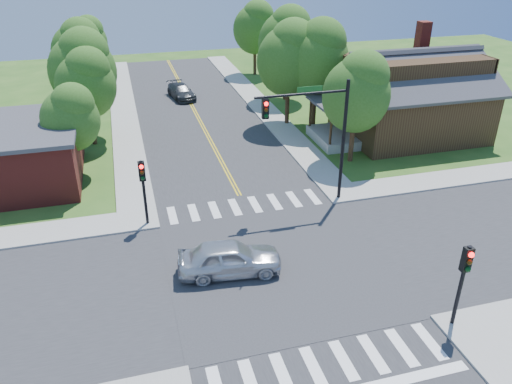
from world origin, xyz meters
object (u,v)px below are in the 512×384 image
object	(u,v)px
signal_mast_ne	(317,124)
signal_pole_se	(464,272)
car_silver	(230,259)
signal_pole_nw	(143,181)
car_dgrey	(181,92)
house_ne	(411,93)

from	to	relation	value
signal_mast_ne	signal_pole_se	size ratio (longest dim) A/B	1.89
signal_mast_ne	car_silver	xyz separation A→B (m)	(-6.17, -5.40, -4.04)
signal_mast_ne	signal_pole_nw	world-z (taller)	signal_mast_ne
car_dgrey	car_silver	bearing A→B (deg)	-103.71
signal_mast_ne	car_dgrey	size ratio (longest dim) A/B	1.52
car_silver	signal_pole_se	bearing A→B (deg)	-119.95
signal_pole_se	signal_pole_nw	distance (m)	15.84
car_silver	car_dgrey	world-z (taller)	car_silver
signal_mast_ne	car_dgrey	bearing A→B (deg)	101.11
signal_mast_ne	car_dgrey	xyz separation A→B (m)	(-4.49, 22.85, -4.20)
signal_pole_nw	car_silver	size ratio (longest dim) A/B	0.77
signal_pole_se	car_silver	world-z (taller)	signal_pole_se
signal_pole_nw	car_dgrey	distance (m)	23.49
signal_pole_nw	car_silver	world-z (taller)	signal_pole_nw
signal_pole_nw	car_silver	xyz separation A→B (m)	(3.34, -5.39, -1.85)
car_dgrey	signal_pole_nw	bearing A→B (deg)	-112.70
signal_pole_se	signal_mast_ne	bearing A→B (deg)	98.56
signal_mast_ne	signal_pole_nw	xyz separation A→B (m)	(-9.51, -0.01, -2.19)
signal_mast_ne	signal_pole_se	distance (m)	11.55
car_dgrey	house_ne	bearing A→B (deg)	-52.46
signal_pole_se	car_dgrey	world-z (taller)	signal_pole_se
signal_pole_nw	house_ne	distance (m)	22.45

